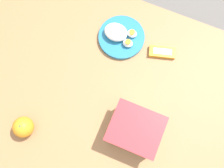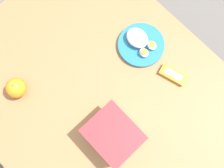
{
  "view_description": "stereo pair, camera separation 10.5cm",
  "coord_description": "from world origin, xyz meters",
  "px_view_note": "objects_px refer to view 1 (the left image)",
  "views": [
    {
      "loc": [
        -0.13,
        0.18,
        1.81
      ],
      "look_at": [
        -0.03,
        -0.05,
        0.79
      ],
      "focal_mm": 42.0,
      "sensor_mm": 36.0,
      "label": 1
    },
    {
      "loc": [
        -0.21,
        0.12,
        1.81
      ],
      "look_at": [
        -0.03,
        -0.05,
        0.79
      ],
      "focal_mm": 42.0,
      "sensor_mm": 36.0,
      "label": 2
    }
  ],
  "objects_px": {
    "food_container": "(135,130)",
    "rice_plate": "(120,36)",
    "orange_fruit": "(23,127)",
    "candy_bar": "(162,52)"
  },
  "relations": [
    {
      "from": "rice_plate",
      "to": "candy_bar",
      "type": "distance_m",
      "value": 0.19
    },
    {
      "from": "food_container",
      "to": "rice_plate",
      "type": "relative_size",
      "value": 0.97
    },
    {
      "from": "orange_fruit",
      "to": "rice_plate",
      "type": "height_order",
      "value": "orange_fruit"
    },
    {
      "from": "rice_plate",
      "to": "candy_bar",
      "type": "relative_size",
      "value": 1.66
    },
    {
      "from": "candy_bar",
      "to": "food_container",
      "type": "bearing_deg",
      "value": 91.63
    },
    {
      "from": "orange_fruit",
      "to": "candy_bar",
      "type": "xyz_separation_m",
      "value": [
        -0.39,
        -0.5,
        -0.03
      ]
    },
    {
      "from": "rice_plate",
      "to": "food_container",
      "type": "bearing_deg",
      "value": 119.91
    },
    {
      "from": "food_container",
      "to": "orange_fruit",
      "type": "xyz_separation_m",
      "value": [
        0.4,
        0.15,
        -0.0
      ]
    },
    {
      "from": "orange_fruit",
      "to": "rice_plate",
      "type": "relative_size",
      "value": 0.41
    },
    {
      "from": "food_container",
      "to": "orange_fruit",
      "type": "relative_size",
      "value": 2.36
    }
  ]
}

